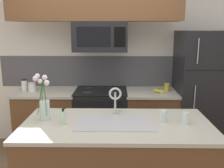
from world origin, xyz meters
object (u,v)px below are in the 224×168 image
Objects in this scene: stove_range at (101,120)px; sink_faucet at (115,97)px; flower_vase at (44,104)px; refrigerator at (203,93)px; storage_jar_tall at (24,85)px; banana_bunch at (159,91)px; dish_soap_bottle at (63,117)px; spare_glass at (186,118)px; microwave at (100,37)px; coffee_tin at (167,87)px; drinking_glass at (163,116)px; storage_jar_medium at (32,87)px.

sink_faucet reaches higher than stove_range.
stove_range is 1.97× the size of flower_vase.
flower_vase is (-1.99, -1.19, 0.18)m from refrigerator.
storage_jar_tall is (-2.62, 0.00, 0.11)m from refrigerator.
banana_bunch is 0.40× the size of flower_vase.
spare_glass is (1.18, 0.04, -0.01)m from dish_soap_bottle.
microwave is 1.69m from spare_glass.
stove_range is 8.45× the size of coffee_tin.
banana_bunch is 1.73× the size of coffee_tin.
drinking_glass is at bearing 164.71° from spare_glass.
storage_jar_tall is (-1.13, 0.05, -0.70)m from microwave.
spare_glass is 1.40m from flower_vase.
refrigerator reaches higher than sink_faucet.
storage_jar_tall is at bearing 177.50° from banana_bunch.
dish_soap_bottle is 0.35× the size of flower_vase.
sink_faucet is 0.73m from spare_glass.
refrigerator reaches higher than spare_glass.
storage_jar_tall is 1.30× the size of storage_jar_medium.
spare_glass is at bearing -115.33° from refrigerator.
flower_vase is at bearing -62.15° from storage_jar_tall.
dish_soap_bottle reaches higher than storage_jar_medium.
storage_jar_tall reaches higher than drinking_glass.
microwave is 1.24m from storage_jar_medium.
dish_soap_bottle is (-0.50, -0.26, -0.13)m from sink_faucet.
sink_faucet is at bearing -39.63° from storage_jar_medium.
coffee_tin is 1.91m from flower_vase.
microwave is at bearing 0.23° from storage_jar_medium.
flower_vase is (-1.47, -1.22, 0.11)m from coffee_tin.
flower_vase is at bearing 151.77° from dish_soap_bottle.
flower_vase is (-0.50, -1.15, -0.63)m from microwave.
storage_jar_medium is (-2.50, -0.04, 0.09)m from refrigerator.
stove_range is 4.90× the size of banana_bunch.
storage_jar_medium is at bearing -21.27° from storage_jar_tall.
drinking_glass is (0.69, -1.20, 0.50)m from stove_range.
coffee_tin is 0.96× the size of spare_glass.
storage_jar_tall reaches higher than spare_glass.
sink_faucet reaches higher than storage_jar_tall.
storage_jar_medium is 0.70× the size of banana_bunch.
refrigerator is 15.75× the size of drinking_glass.
microwave is 1.14m from banana_bunch.
storage_jar_medium is 1.20× the size of coffee_tin.
drinking_glass is at bearing -59.70° from microwave.
storage_jar_tall is 1.56m from dish_soap_bottle.
storage_jar_medium is 2.06m from drinking_glass.
drinking_glass is at bearing -97.79° from banana_bunch.
drinking_glass is at bearing -33.91° from storage_jar_tall.
flower_vase reaches higher than storage_jar_medium.
storage_jar_tall is at bearing 146.09° from drinking_glass.
storage_jar_tall is 1.51× the size of spare_glass.
storage_jar_tall reaches higher than banana_bunch.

